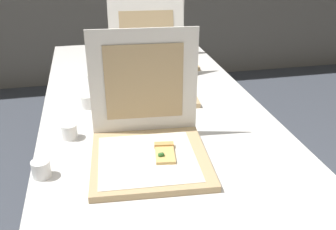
% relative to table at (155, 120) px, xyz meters
% --- Properties ---
extents(table, '(0.95, 2.29, 0.74)m').
position_rel_table_xyz_m(table, '(0.00, 0.00, 0.00)').
color(table, silver).
rests_on(table, ground).
extents(pizza_box_front, '(0.41, 0.42, 0.41)m').
position_rel_table_xyz_m(pizza_box_front, '(-0.08, -0.35, 0.10)').
color(pizza_box_front, tan).
rests_on(pizza_box_front, table).
extents(pizza_box_middle, '(0.42, 0.53, 0.39)m').
position_rel_table_xyz_m(pizza_box_middle, '(0.03, 0.25, 0.10)').
color(pizza_box_middle, tan).
rests_on(pizza_box_middle, table).
extents(pizza_box_back, '(0.39, 0.39, 0.41)m').
position_rel_table_xyz_m(pizza_box_back, '(0.14, 0.69, 0.10)').
color(pizza_box_back, tan).
rests_on(pizza_box_back, table).
extents(cup_white_far, '(0.06, 0.06, 0.06)m').
position_rel_table_xyz_m(cup_white_far, '(-0.25, 0.37, 0.07)').
color(cup_white_far, white).
rests_on(cup_white_far, table).
extents(cup_white_near_left, '(0.06, 0.06, 0.06)m').
position_rel_table_xyz_m(cup_white_near_left, '(-0.44, -0.40, 0.07)').
color(cup_white_near_left, white).
rests_on(cup_white_near_left, table).
extents(cup_white_near_center, '(0.06, 0.06, 0.06)m').
position_rel_table_xyz_m(cup_white_near_center, '(-0.35, -0.17, 0.07)').
color(cup_white_near_center, white).
rests_on(cup_white_near_center, table).
extents(cup_white_mid, '(0.06, 0.06, 0.06)m').
position_rel_table_xyz_m(cup_white_mid, '(-0.28, 0.10, 0.07)').
color(cup_white_mid, white).
rests_on(cup_white_mid, table).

